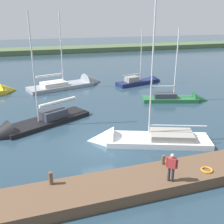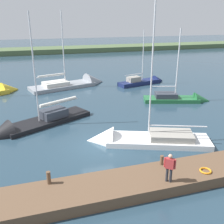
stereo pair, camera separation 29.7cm
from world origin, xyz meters
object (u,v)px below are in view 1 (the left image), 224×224
(mooring_post_far, at_px, (51,178))
(sailboat_far_right, at_px, (76,85))
(life_ring_buoy, at_px, (207,170))
(person_on_dock, at_px, (172,166))
(sailboat_mid_channel, at_px, (180,100))
(sailboat_behind_pier, at_px, (137,141))
(sailboat_far_left, at_px, (29,127))
(mooring_post_near, at_px, (163,160))
(sailboat_inner_slip, at_px, (143,82))

(mooring_post_far, xyz_separation_m, sailboat_far_right, (-5.39, -22.28, -0.83))
(life_ring_buoy, xyz_separation_m, person_on_dock, (2.43, 0.24, 0.87))
(mooring_post_far, xyz_separation_m, sailboat_mid_channel, (-15.04, -12.07, -0.84))
(sailboat_mid_channel, bearing_deg, sailboat_far_right, 150.43)
(sailboat_behind_pier, height_order, person_on_dock, sailboat_behind_pier)
(sailboat_mid_channel, relative_size, person_on_dock, 5.33)
(sailboat_far_left, xyz_separation_m, sailboat_far_right, (-6.34, -13.02, 0.02))
(mooring_post_near, relative_size, life_ring_buoy, 0.85)
(life_ring_buoy, bearing_deg, mooring_post_far, -9.34)
(sailboat_mid_channel, height_order, person_on_dock, sailboat_mid_channel)
(sailboat_far_right, distance_m, sailboat_inner_slip, 9.10)
(sailboat_behind_pier, distance_m, person_on_dock, 6.05)
(sailboat_far_left, distance_m, sailboat_inner_slip, 19.08)
(mooring_post_near, height_order, mooring_post_far, mooring_post_far)
(life_ring_buoy, xyz_separation_m, sailboat_inner_slip, (-5.93, -22.05, -0.50))
(mooring_post_far, distance_m, life_ring_buoy, 8.53)
(life_ring_buoy, bearing_deg, sailboat_behind_pier, -71.83)
(sailboat_behind_pier, height_order, sailboat_mid_channel, sailboat_behind_pier)
(mooring_post_far, relative_size, sailboat_far_right, 0.06)
(sailboat_far_left, relative_size, sailboat_far_right, 0.95)
(sailboat_mid_channel, distance_m, person_on_dock, 16.48)
(mooring_post_far, height_order, sailboat_mid_channel, sailboat_mid_channel)
(mooring_post_near, distance_m, sailboat_far_left, 11.86)
(mooring_post_near, height_order, life_ring_buoy, mooring_post_near)
(life_ring_buoy, relative_size, person_on_dock, 0.41)
(life_ring_buoy, bearing_deg, sailboat_far_left, -48.67)
(sailboat_far_left, distance_m, sailboat_mid_channel, 16.23)
(mooring_post_near, xyz_separation_m, sailboat_inner_slip, (-7.93, -20.67, -0.73))
(life_ring_buoy, height_order, sailboat_far_left, sailboat_far_left)
(sailboat_inner_slip, distance_m, sailboat_mid_channel, 8.63)
(sailboat_behind_pier, xyz_separation_m, sailboat_mid_channel, (-8.46, -7.86, 0.05))
(sailboat_far_left, bearing_deg, person_on_dock, 95.69)
(sailboat_behind_pier, xyz_separation_m, sailboat_inner_slip, (-7.77, -16.46, 0.10))
(mooring_post_near, bearing_deg, sailboat_inner_slip, -111.00)
(sailboat_far_right, relative_size, sailboat_inner_slip, 1.37)
(mooring_post_near, relative_size, sailboat_inner_slip, 0.07)
(mooring_post_near, bearing_deg, sailboat_mid_channel, -125.55)
(life_ring_buoy, bearing_deg, sailboat_mid_channel, -116.20)
(sailboat_far_left, relative_size, person_on_dock, 6.39)
(sailboat_behind_pier, distance_m, sailboat_mid_channel, 11.54)
(mooring_post_near, distance_m, sailboat_inner_slip, 22.15)
(sailboat_inner_slip, bearing_deg, sailboat_far_right, 155.32)
(sailboat_behind_pier, relative_size, sailboat_far_right, 1.01)
(sailboat_behind_pier, bearing_deg, sailboat_far_right, -65.42)
(sailboat_far_left, relative_size, sailboat_mid_channel, 1.20)
(sailboat_inner_slip, xyz_separation_m, person_on_dock, (8.36, 22.29, 1.36))
(sailboat_far_right, bearing_deg, life_ring_buoy, -99.36)
(sailboat_far_left, height_order, sailboat_mid_channel, sailboat_far_left)
(mooring_post_far, xyz_separation_m, person_on_dock, (-5.98, 1.62, 0.57))
(person_on_dock, bearing_deg, sailboat_far_left, 73.70)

